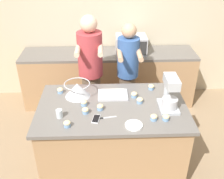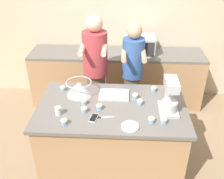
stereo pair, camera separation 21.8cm
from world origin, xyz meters
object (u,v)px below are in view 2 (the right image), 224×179
(cupcake_2, at_px, (154,89))
(cupcake_9, at_px, (63,88))
(stand_mixer, at_px, (170,97))
(cupcake_4, at_px, (84,102))
(cupcake_3, at_px, (164,120))
(cell_phone, at_px, (94,118))
(mixing_bowl, at_px, (79,88))
(small_plate, at_px, (130,126))
(cupcake_5, at_px, (84,109))
(baking_tray, at_px, (114,95))
(cupcake_7, at_px, (64,121))
(cupcake_6, at_px, (99,106))
(person_right, at_px, (132,77))
(drinking_glass, at_px, (58,111))
(cupcake_8, at_px, (135,96))
(microwave_oven, at_px, (139,45))
(cupcake_0, at_px, (151,119))
(knife, at_px, (102,117))
(cupcake_1, at_px, (140,102))
(person_left, at_px, (96,73))

(cupcake_2, height_order, cupcake_9, same)
(stand_mixer, relative_size, cupcake_4, 5.42)
(cupcake_3, bearing_deg, cell_phone, 176.85)
(mixing_bowl, bearing_deg, small_plate, -44.62)
(cupcake_5, bearing_deg, cupcake_2, 31.25)
(baking_tray, bearing_deg, cupcake_7, -130.18)
(mixing_bowl, distance_m, cupcake_7, 0.58)
(small_plate, relative_size, cupcake_6, 2.50)
(person_right, relative_size, drinking_glass, 17.24)
(cupcake_5, distance_m, cupcake_8, 0.63)
(mixing_bowl, height_order, microwave_oven, microwave_oven)
(small_plate, relative_size, cupcake_3, 2.50)
(cupcake_0, bearing_deg, person_right, 99.15)
(drinking_glass, bearing_deg, cell_phone, -7.27)
(small_plate, height_order, knife, small_plate)
(cupcake_4, bearing_deg, knife, -47.12)
(baking_tray, bearing_deg, mixing_bowl, 177.91)
(cupcake_2, height_order, cupcake_6, same)
(small_plate, bearing_deg, cupcake_9, 140.67)
(cupcake_1, relative_size, cupcake_9, 1.00)
(drinking_glass, xyz_separation_m, cupcake_0, (0.97, -0.08, -0.01))
(cupcake_3, xyz_separation_m, cupcake_4, (-0.85, 0.30, 0.00))
(mixing_bowl, relative_size, drinking_glass, 3.28)
(cupcake_7, bearing_deg, cupcake_2, 36.15)
(person_left, height_order, mixing_bowl, person_left)
(cupcake_6, relative_size, cupcake_9, 1.00)
(knife, height_order, cupcake_0, cupcake_0)
(cupcake_0, distance_m, cupcake_7, 0.88)
(cupcake_1, height_order, cupcake_9, same)
(person_left, bearing_deg, stand_mixer, -44.51)
(cupcake_3, relative_size, cupcake_6, 1.00)
(person_left, distance_m, cupcake_3, 1.34)
(microwave_oven, relative_size, cupcake_3, 6.75)
(person_left, relative_size, cupcake_7, 23.89)
(cupcake_7, bearing_deg, cupcake_5, 52.47)
(baking_tray, relative_size, microwave_oven, 0.73)
(cell_phone, height_order, cupcake_7, cupcake_7)
(person_left, distance_m, cupcake_6, 0.88)
(person_right, xyz_separation_m, cupcake_0, (0.17, -1.07, 0.08))
(cupcake_0, bearing_deg, cupcake_5, 168.34)
(mixing_bowl, relative_size, cupcake_4, 4.26)
(stand_mixer, height_order, baking_tray, stand_mixer)
(cupcake_4, relative_size, cupcake_5, 1.00)
(person_right, height_order, cupcake_5, person_right)
(cupcake_0, bearing_deg, baking_tray, 129.55)
(cell_phone, xyz_separation_m, cupcake_4, (-0.14, 0.26, 0.03))
(cupcake_6, height_order, cupcake_8, same)
(mixing_bowl, xyz_separation_m, cupcake_2, (0.89, 0.12, -0.06))
(small_plate, xyz_separation_m, cupcake_5, (-0.49, 0.24, 0.02))
(stand_mixer, bearing_deg, mixing_bowl, 164.08)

